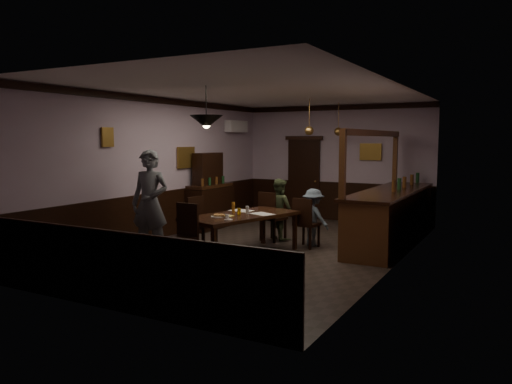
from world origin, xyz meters
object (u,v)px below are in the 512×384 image
Objects in this scene: coffee_cup at (227,217)px; person_standing at (150,204)px; chair_side at (200,220)px; chair_far_right at (305,221)px; pendant_brass_far at (338,132)px; pendant_brass_mid at (309,131)px; person_seated_left at (280,209)px; pendant_iron at (206,122)px; soda_can at (239,211)px; chair_near at (183,233)px; chair_far_left at (271,214)px; person_seated_right at (313,217)px; sideboard at (210,198)px; bar_counter at (391,215)px; dining_table at (241,218)px.

person_standing is at bearing -152.91° from coffee_cup.
chair_side is 0.52× the size of person_standing.
pendant_brass_far reaches higher than chair_far_right.
person_standing is 4.02m from pendant_brass_mid.
person_seated_left reaches higher than chair_side.
pendant_iron is 4.69m from pendant_brass_far.
soda_can is (1.35, 0.85, -0.15)m from person_standing.
chair_near is 5.48m from pendant_brass_far.
person_standing is (-0.40, -0.97, 0.41)m from chair_side.
chair_far_right is 1.38× the size of pendant_iron.
chair_far_left is at bearing 102.93° from person_seated_left.
sideboard is (-2.90, 0.65, 0.15)m from person_seated_right.
chair_far_right is at bearing 97.41° from person_seated_right.
chair_far_right is 0.86× the size of person_seated_right.
pendant_brass_mid and pendant_brass_far have the same top height.
sideboard is (-1.08, 1.96, 0.17)m from chair_side.
person_standing is 2.88m from person_seated_left.
pendant_iron is at bearing -56.82° from sideboard.
chair_near is 0.26× the size of bar_counter.
chair_far_left is 1.05× the size of chair_far_right.
person_seated_left is (0.37, 2.87, 0.07)m from chair_near.
sideboard is (-0.68, 2.92, -0.25)m from person_standing.
chair_near is 3.67m from sideboard.
chair_near is 2.90m from person_seated_left.
sideboard is (-2.13, 2.64, -0.08)m from coffee_cup.
chair_side reaches higher than chair_far_right.
pendant_iron is (-0.14, -2.11, 1.84)m from chair_far_left.
bar_counter is at bearing 3.97° from sideboard.
sideboard is (-2.04, 2.01, 0.03)m from dining_table.
pendant_iron is (-0.22, -2.38, 1.75)m from person_seated_left.
chair_far_left is at bearing 89.34° from chair_near.
chair_far_left is 0.53× the size of person_standing.
person_seated_left is 2.97m from pendant_iron.
pendant_brass_far is (2.51, 1.86, 1.58)m from sideboard.
pendant_iron is at bearing -129.07° from chair_side.
person_seated_left is at bearing 4.79° from person_seated_right.
dining_table is 2.10× the size of person_seated_right.
person_seated_left is at bearing 88.51° from chair_near.
dining_table is at bearing -44.61° from sideboard.
pendant_brass_mid reaches higher than sideboard.
chair_far_left is at bearing -18.93° from sideboard.
chair_side is at bearing 131.63° from pendant_iron.
pendant_brass_mid is at bearing -62.97° from chair_far_right.
chair_far_right is at bearing 174.90° from person_seated_left.
person_standing is at bearing -172.84° from pendant_iron.
pendant_brass_far is at bearing 81.59° from pendant_brass_mid.
person_seated_right is at bearing 70.65° from chair_near.
pendant_iron and pendant_brass_mid have the same top height.
chair_far_right is at bearing -17.95° from sideboard.
bar_counter reaches higher than person_seated_right.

